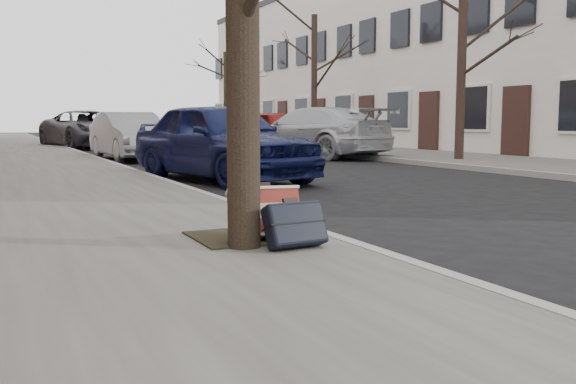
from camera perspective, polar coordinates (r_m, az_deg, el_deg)
name	(u,v)px	position (r m, az deg, el deg)	size (l,w,h in m)	color
ground	(521,257)	(5.68, 20.00, -5.43)	(120.00, 120.00, 0.00)	black
far_sidewalk	(364,151)	(22.29, 6.77, 3.62)	(4.00, 70.00, 0.12)	#67645E
house_far	(469,56)	(26.37, 15.82, 11.55)	(6.70, 40.00, 7.20)	beige
dirt_patch	(243,236)	(5.56, -4.00, -3.96)	(0.85, 0.85, 0.01)	black
suitcase_red	(264,214)	(5.37, -2.13, -1.95)	(0.59, 0.16, 0.42)	maroon
suitcase_navy	(295,224)	(5.04, 0.61, -2.87)	(0.49, 0.16, 0.35)	black
car_near_front	(221,141)	(11.99, -5.93, 4.56)	(1.77, 4.39, 1.49)	#101643
car_near_mid	(130,136)	(18.85, -13.84, 4.86)	(1.44, 4.12, 1.36)	#929599
car_near_back	(87,129)	(27.24, -17.42, 5.34)	(2.52, 5.47, 1.52)	#3A3A3F
car_far_front	(312,133)	(19.44, 2.12, 5.30)	(2.11, 5.20, 1.51)	#B5B9BE
car_far_back	(264,131)	(22.33, -2.19, 5.41)	(1.75, 4.35, 1.48)	maroon
tree_far_a	(462,52)	(17.43, 15.20, 11.92)	(0.24, 0.24, 5.49)	black
tree_far_b	(314,81)	(24.27, 2.34, 9.79)	(0.23, 0.23, 4.88)	black
tree_far_c	(226,96)	(33.24, -5.55, 8.48)	(0.22, 0.22, 4.45)	black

